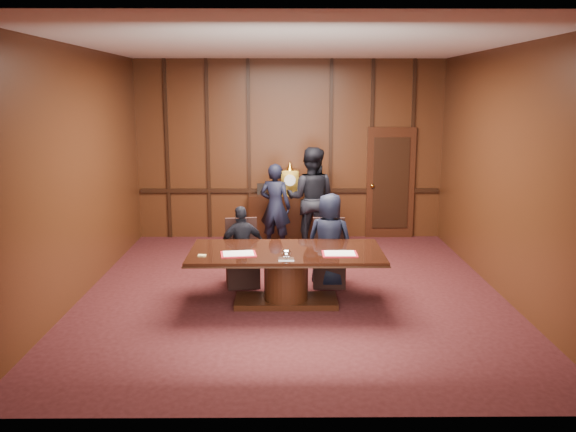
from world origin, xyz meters
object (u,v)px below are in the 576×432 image
object	(u,v)px
sideboard	(290,215)
witness_right	(311,199)
signatory_left	(242,247)
signatory_right	(330,240)
conference_table	(286,268)
witness_left	(275,207)

from	to	relation	value
sideboard	witness_right	distance (m)	0.96
sideboard	signatory_left	size ratio (longest dim) A/B	1.31
signatory_left	witness_right	xyz separation A→B (m)	(1.12, 2.21, 0.34)
signatory_right	witness_right	size ratio (longest dim) A/B	0.74
signatory_right	sideboard	bearing A→B (deg)	-61.12
sideboard	signatory_left	bearing A→B (deg)	-104.09
conference_table	witness_right	size ratio (longest dim) A/B	1.38
signatory_left	sideboard	bearing A→B (deg)	-122.20
sideboard	witness_left	distance (m)	0.85
sideboard	witness_right	world-z (taller)	witness_right
sideboard	signatory_right	distance (m)	3.02
conference_table	signatory_left	bearing A→B (deg)	129.09
conference_table	signatory_left	world-z (taller)	signatory_left
witness_left	conference_table	bearing A→B (deg)	111.07
conference_table	witness_right	xyz separation A→B (m)	(0.47, 3.01, 0.44)
sideboard	witness_left	bearing A→B (deg)	-110.40
signatory_right	witness_left	bearing A→B (deg)	-51.14
signatory_left	witness_left	world-z (taller)	witness_left
witness_left	witness_right	xyz separation A→B (m)	(0.66, -0.00, 0.15)
sideboard	witness_left	size ratio (longest dim) A/B	1.00
signatory_left	witness_right	size ratio (longest dim) A/B	0.64
sideboard	conference_table	world-z (taller)	sideboard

